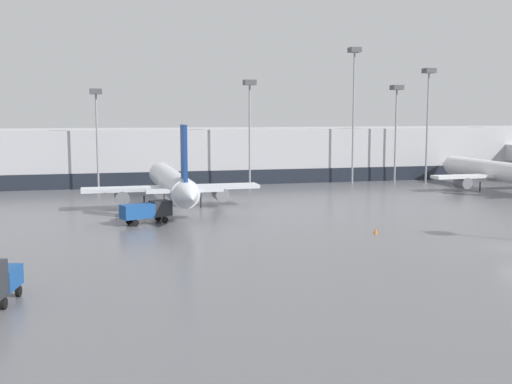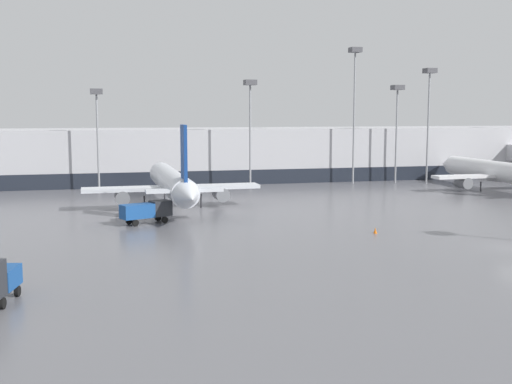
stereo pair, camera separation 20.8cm
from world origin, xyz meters
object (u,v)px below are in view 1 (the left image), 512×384
parked_jet_0 (172,183)px  apron_light_mast_1 (428,93)px  service_truck_0 (147,210)px  traffic_cone_0 (375,230)px  parked_jet_1 (498,172)px  apron_light_mast_5 (396,105)px  apron_light_mast_6 (354,79)px  apron_light_mast_3 (250,102)px  apron_light_mast_4 (96,109)px

parked_jet_0 → apron_light_mast_1: size_ratio=1.72×
service_truck_0 → traffic_cone_0: bearing=-49.4°
parked_jet_1 → apron_light_mast_5: bearing=37.1°
parked_jet_0 → apron_light_mast_6: bearing=-58.2°
parked_jet_0 → apron_light_mast_6: (32.20, 20.57, 13.99)m
parked_jet_1 → apron_light_mast_5: apron_light_mast_5 is taller
parked_jet_1 → apron_light_mast_1: apron_light_mast_1 is taller
apron_light_mast_3 → apron_light_mast_6: bearing=7.5°
apron_light_mast_4 → apron_light_mast_5: 48.47m
parked_jet_0 → parked_jet_1: bearing=-83.1°
apron_light_mast_5 → apron_light_mast_6: size_ratio=0.73×
service_truck_0 → apron_light_mast_3: 35.89m
apron_light_mast_4 → apron_light_mast_6: (40.98, 1.16, 4.81)m
apron_light_mast_4 → apron_light_mast_6: apron_light_mast_6 is taller
apron_light_mast_3 → apron_light_mast_4: bearing=176.9°
parked_jet_1 → traffic_cone_0: 43.25m
service_truck_0 → apron_light_mast_1: bearing=8.6°
apron_light_mast_3 → apron_light_mast_4: 22.96m
apron_light_mast_6 → apron_light_mast_5: bearing=-2.5°
apron_light_mast_5 → parked_jet_1: bearing=-52.2°
service_truck_0 → apron_light_mast_5: (43.60, 30.72, 11.57)m
parked_jet_0 → apron_light_mast_5: size_ratio=2.01×
parked_jet_1 → apron_light_mast_5: (-10.50, 13.54, 10.22)m
traffic_cone_0 → parked_jet_0: bearing=129.1°
parked_jet_0 → apron_light_mast_4: bearing=23.6°
parked_jet_0 → parked_jet_1: size_ratio=1.00×
apron_light_mast_3 → apron_light_mast_6: size_ratio=0.75×
apron_light_mast_3 → traffic_cone_0: bearing=-85.3°
parked_jet_1 → apron_light_mast_3: (-36.06, 11.48, 10.54)m
apron_light_mast_5 → traffic_cone_0: bearing=-118.2°
apron_light_mast_4 → apron_light_mast_1: bearing=-1.1°
apron_light_mast_4 → apron_light_mast_6: bearing=1.6°
parked_jet_1 → apron_light_mast_6: apron_light_mast_6 is taller
apron_light_mast_1 → apron_light_mast_5: size_ratio=1.17×
parked_jet_1 → service_truck_0: parked_jet_1 is taller
service_truck_0 → apron_light_mast_1: apron_light_mast_1 is taller
apron_light_mast_4 → apron_light_mast_5: size_ratio=0.94×
service_truck_0 → apron_light_mast_3: bearing=35.5°
traffic_cone_0 → apron_light_mast_1: size_ratio=0.03×
service_truck_0 → traffic_cone_0: (21.28, -10.88, -1.15)m
parked_jet_0 → apron_light_mast_5: (39.69, 20.24, 9.92)m
apron_light_mast_5 → apron_light_mast_6: apron_light_mast_6 is taller
traffic_cone_0 → apron_light_mast_1: apron_light_mast_1 is taller
service_truck_0 → apron_light_mast_6: bearing=18.4°
apron_light_mast_1 → apron_light_mast_4: apron_light_mast_1 is taller
parked_jet_1 → apron_light_mast_4: (-58.96, 12.71, 9.47)m
traffic_cone_0 → apron_light_mast_3: bearing=94.7°
apron_light_mast_1 → apron_light_mast_4: (-53.23, 1.02, -2.62)m
service_truck_0 → apron_light_mast_3: apron_light_mast_3 is taller
service_truck_0 → apron_light_mast_4: size_ratio=0.37×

